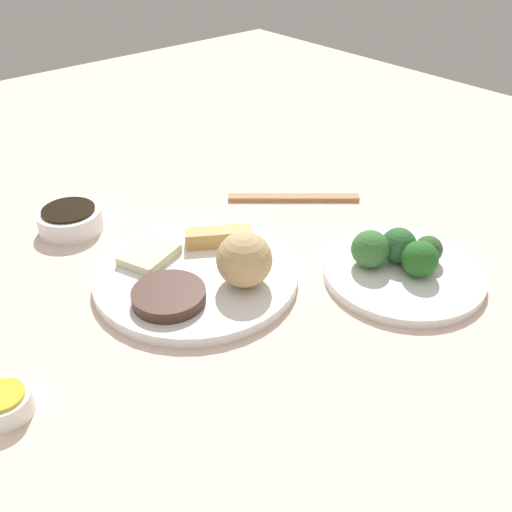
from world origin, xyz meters
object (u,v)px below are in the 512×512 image
main_plate (196,275)px  sauce_ramekin_hot_mustard (5,405)px  broccoli_plate (403,273)px  chopsticks_pair (293,198)px  soy_sauce_bowl (70,220)px

main_plate → sauce_ramekin_hot_mustard: (-0.07, 0.30, 0.00)m
main_plate → sauce_ramekin_hot_mustard: 0.31m
main_plate → sauce_ramekin_hot_mustard: sauce_ramekin_hot_mustard is taller
broccoli_plate → sauce_ramekin_hot_mustard: 0.54m
broccoli_plate → chopsticks_pair: broccoli_plate is taller
broccoli_plate → soy_sauce_bowl: 0.53m
main_plate → broccoli_plate: size_ratio=1.27×
chopsticks_pair → sauce_ramekin_hot_mustard: bearing=104.7°
soy_sauce_bowl → broccoli_plate: bearing=-145.4°
main_plate → soy_sauce_bowl: bearing=16.3°
sauce_ramekin_hot_mustard → broccoli_plate: bearing=-103.1°
main_plate → broccoli_plate: (-0.19, -0.23, -0.00)m
main_plate → chopsticks_pair: (0.08, -0.27, -0.00)m
broccoli_plate → soy_sauce_bowl: (0.43, 0.30, 0.01)m
sauce_ramekin_hot_mustard → chopsticks_pair: size_ratio=0.25×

